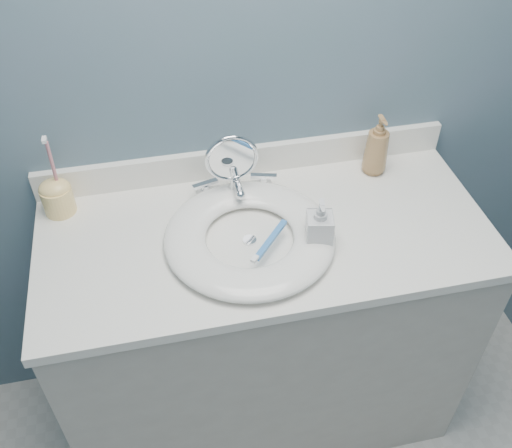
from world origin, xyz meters
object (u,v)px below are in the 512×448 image
object	(u,v)px
soap_bottle_clear	(320,224)
toothbrush_holder	(57,195)
makeup_mirror	(232,166)
soap_bottle_amber	(377,145)

from	to	relation	value
soap_bottle_clear	toothbrush_holder	xyz separation A→B (m)	(-0.66, 0.28, -0.02)
makeup_mirror	toothbrush_holder	bearing A→B (deg)	174.04
makeup_mirror	soap_bottle_clear	bearing A→B (deg)	-50.91
makeup_mirror	toothbrush_holder	world-z (taller)	toothbrush_holder
soap_bottle_amber	soap_bottle_clear	xyz separation A→B (m)	(-0.25, -0.27, -0.02)
toothbrush_holder	soap_bottle_clear	bearing A→B (deg)	-22.96
toothbrush_holder	soap_bottle_amber	bearing A→B (deg)	-0.73
soap_bottle_clear	toothbrush_holder	size ratio (longest dim) A/B	0.61
soap_bottle_amber	soap_bottle_clear	size ratio (longest dim) A/B	1.27
soap_bottle_amber	toothbrush_holder	size ratio (longest dim) A/B	0.77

